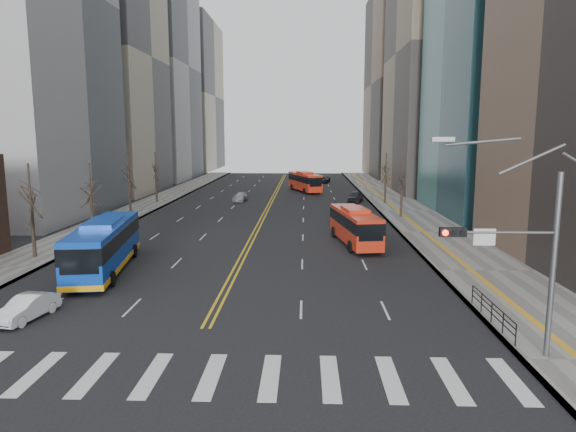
# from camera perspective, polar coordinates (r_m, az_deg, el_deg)

# --- Properties ---
(ground) EXTENTS (220.00, 220.00, 0.00)m
(ground) POSITION_cam_1_polar(r_m,az_deg,el_deg) (21.80, -11.74, -16.95)
(ground) COLOR black
(sidewalk_right) EXTENTS (7.00, 130.00, 0.15)m
(sidewalk_right) POSITION_cam_1_polar(r_m,az_deg,el_deg) (65.93, 12.93, 0.56)
(sidewalk_right) COLOR slate
(sidewalk_right) RESTS_ON ground
(sidewalk_left) EXTENTS (5.00, 130.00, 0.15)m
(sidewalk_left) POSITION_cam_1_polar(r_m,az_deg,el_deg) (68.15, -16.39, 0.69)
(sidewalk_left) COLOR slate
(sidewalk_left) RESTS_ON ground
(crosswalk) EXTENTS (26.70, 4.00, 0.01)m
(crosswalk) POSITION_cam_1_polar(r_m,az_deg,el_deg) (21.80, -11.74, -16.93)
(crosswalk) COLOR silver
(crosswalk) RESTS_ON ground
(centerline) EXTENTS (0.55, 100.00, 0.01)m
(centerline) POSITION_cam_1_polar(r_m,az_deg,el_deg) (74.79, -1.85, 1.71)
(centerline) COLOR gold
(centerline) RESTS_ON ground
(office_towers) EXTENTS (83.00, 134.00, 58.00)m
(office_towers) POSITION_cam_1_polar(r_m,az_deg,el_deg) (88.85, -1.25, 18.34)
(office_towers) COLOR #97989A
(office_towers) RESTS_ON ground
(signal_mast) EXTENTS (5.37, 0.37, 9.39)m
(signal_mast) POSITION_cam_1_polar(r_m,az_deg,el_deg) (23.28, 24.34, -3.25)
(signal_mast) COLOR slate
(signal_mast) RESTS_ON ground
(pedestrian_railing) EXTENTS (0.06, 6.06, 1.02)m
(pedestrian_railing) POSITION_cam_1_polar(r_m,az_deg,el_deg) (28.10, 21.71, -9.59)
(pedestrian_railing) COLOR black
(pedestrian_railing) RESTS_ON sidewalk_right
(street_trees) EXTENTS (35.20, 47.20, 7.60)m
(street_trees) POSITION_cam_1_polar(r_m,az_deg,el_deg) (55.11, -10.76, 4.04)
(street_trees) COLOR #2D221B
(street_trees) RESTS_ON ground
(blue_bus) EXTENTS (4.47, 12.73, 3.62)m
(blue_bus) POSITION_cam_1_polar(r_m,az_deg,el_deg) (38.20, -19.73, -2.98)
(blue_bus) COLOR #0C40BD
(blue_bus) RESTS_ON ground
(red_bus_near) EXTENTS (3.90, 10.35, 3.23)m
(red_bus_near) POSITION_cam_1_polar(r_m,az_deg,el_deg) (45.13, 7.43, -0.87)
(red_bus_near) COLOR red
(red_bus_near) RESTS_ON ground
(red_bus_far) EXTENTS (5.80, 10.83, 3.38)m
(red_bus_far) POSITION_cam_1_polar(r_m,az_deg,el_deg) (86.76, 1.88, 3.96)
(red_bus_far) COLOR red
(red_bus_far) RESTS_ON ground
(car_white) EXTENTS (2.05, 3.97, 1.25)m
(car_white) POSITION_cam_1_polar(r_m,az_deg,el_deg) (30.19, -27.01, -9.06)
(car_white) COLOR silver
(car_white) RESTS_ON ground
(car_dark_mid) EXTENTS (2.81, 4.78, 1.53)m
(car_dark_mid) POSITION_cam_1_polar(r_m,az_deg,el_deg) (74.18, 7.53, 2.16)
(car_dark_mid) COLOR black
(car_dark_mid) RESTS_ON ground
(car_silver) EXTENTS (1.99, 4.19, 1.18)m
(car_silver) POSITION_cam_1_polar(r_m,az_deg,el_deg) (74.35, -5.36, 2.08)
(car_silver) COLOR #97979C
(car_silver) RESTS_ON ground
(car_dark_far) EXTENTS (3.09, 5.04, 1.31)m
(car_dark_far) POSITION_cam_1_polar(r_m,az_deg,el_deg) (103.34, 3.96, 4.06)
(car_dark_far) COLOR black
(car_dark_far) RESTS_ON ground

